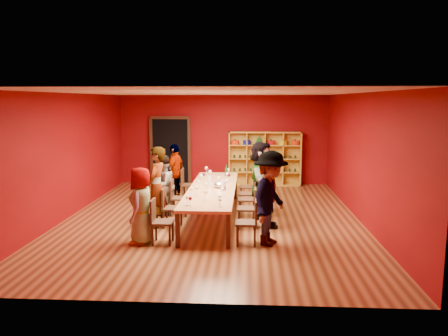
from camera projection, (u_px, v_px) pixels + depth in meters
The scene contains 48 objects.
room_shell at pixel (212, 157), 10.35m from camera, with size 7.10×9.10×3.04m.
tasting_table at pixel (212, 190), 10.47m from camera, with size 1.10×4.50×0.75m.
doorway at pixel (171, 151), 14.88m from camera, with size 1.40×0.17×2.30m.
shelving_unit at pixel (265, 156), 14.61m from camera, with size 2.40×0.40×1.80m.
chair_person_left_0 at pixel (158, 219), 8.65m from camera, with size 0.42×0.42×0.89m.
person_left_0 at pixel (141, 205), 8.63m from camera, with size 0.75×0.41×1.53m, color #141939.
chair_person_left_1 at pixel (169, 205), 9.77m from camera, with size 0.42×0.42×0.89m.
person_left_1 at pixel (156, 187), 9.72m from camera, with size 0.66×0.48×1.81m, color beige.
chair_person_left_2 at pixel (176, 196), 10.77m from camera, with size 0.42×0.42×0.89m.
person_left_2 at pixel (163, 185), 10.75m from camera, with size 0.73×0.40×1.50m, color #D08B98.
chair_person_left_4 at pixel (186, 183), 12.47m from camera, with size 0.42×0.42×0.89m.
person_left_4 at pixel (175, 172), 12.44m from camera, with size 0.94×0.43×1.60m, color #6191C7.
chair_person_right_0 at pixel (250, 220), 8.59m from camera, with size 0.42×0.42×0.89m.
person_right_0 at pixel (270, 198), 8.50m from camera, with size 1.20×0.50×1.87m, color #131536.
chair_person_right_1 at pixel (250, 206), 9.72m from camera, with size 0.42×0.42×0.89m.
person_right_1 at pixel (269, 194), 9.66m from camera, with size 0.90×0.41×1.54m, color #4D4D52.
chair_person_right_2 at pixel (250, 197), 10.64m from camera, with size 0.42×0.42×0.89m.
person_right_2 at pixel (261, 180), 10.55m from camera, with size 1.72×0.49×1.85m, color silver.
chair_person_right_3 at pixel (250, 191), 11.28m from camera, with size 0.42×0.42×0.89m.
person_right_3 at pixel (264, 180), 11.21m from camera, with size 0.77×0.42×1.58m, color #C08089.
chair_person_right_4 at pixel (250, 185), 12.18m from camera, with size 0.42×0.42×0.89m.
person_right_4 at pixel (260, 175), 12.12m from camera, with size 0.56×0.41×1.54m, color #141737.
wine_glass_0 at pixel (227, 182), 10.39m from camera, with size 0.09×0.09×0.22m.
wine_glass_1 at pixel (197, 188), 9.61m from camera, with size 0.09×0.09×0.21m.
wine_glass_2 at pixel (227, 175), 11.44m from camera, with size 0.08×0.08×0.20m.
wine_glass_3 at pixel (219, 179), 10.76m from camera, with size 0.09×0.09×0.22m.
wine_glass_4 at pixel (187, 198), 8.68m from camera, with size 0.08×0.08×0.20m.
wine_glass_5 at pixel (210, 172), 11.73m from camera, with size 0.09×0.09×0.22m.
wine_glass_6 at pixel (206, 185), 9.98m from camera, with size 0.08×0.08×0.21m.
wine_glass_7 at pixel (198, 182), 10.44m from camera, with size 0.07×0.07×0.18m.
wine_glass_8 at pixel (229, 175), 11.30m from camera, with size 0.08×0.08×0.20m.
wine_glass_9 at pixel (220, 200), 8.57m from camera, with size 0.07×0.07×0.18m.
wine_glass_10 at pixel (224, 189), 9.62m from camera, with size 0.08×0.08×0.19m.
wine_glass_11 at pixel (192, 190), 9.57m from camera, with size 0.08×0.08×0.19m.
wine_glass_12 at pixel (223, 190), 9.43m from camera, with size 0.09×0.09×0.21m.
wine_glass_13 at pixel (228, 170), 12.09m from camera, with size 0.09×0.09×0.22m.
wine_glass_14 at pixel (208, 170), 12.12m from camera, with size 0.09×0.09×0.22m.
wine_glass_15 at pixel (201, 176), 11.27m from camera, with size 0.08×0.08×0.19m.
wine_glass_16 at pixel (229, 170), 12.18m from camera, with size 0.08×0.08×0.21m.
wine_glass_17 at pixel (206, 193), 9.16m from camera, with size 0.09×0.09×0.21m.
wine_glass_18 at pixel (219, 197), 8.81m from camera, with size 0.07×0.07×0.19m.
wine_glass_19 at pixel (204, 175), 11.46m from camera, with size 0.08×0.08×0.19m.
wine_glass_20 at pixel (206, 169), 12.37m from camera, with size 0.09×0.09×0.22m.
wine_glass_21 at pixel (190, 199), 8.68m from camera, with size 0.07×0.07×0.18m.
spittoon_bowl at pixel (219, 185), 10.47m from camera, with size 0.29×0.29×0.16m, color silver.
carafe_a at pixel (210, 182), 10.51m from camera, with size 0.11×0.11×0.27m.
carafe_b at pixel (223, 186), 10.08m from camera, with size 0.12×0.12×0.28m.
wine_bottle at pixel (226, 172), 12.06m from camera, with size 0.08×0.08×0.32m.
Camera 1 is at (0.87, -10.23, 2.82)m, focal length 35.00 mm.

